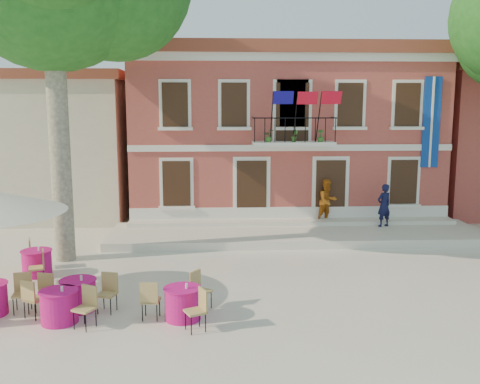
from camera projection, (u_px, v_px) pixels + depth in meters
name	position (u px, v px, depth m)	size (l,w,h in m)	color
ground	(252.00, 275.00, 15.82)	(90.00, 90.00, 0.00)	beige
main_building	(280.00, 131.00, 25.16)	(13.50, 9.59, 7.50)	#A73C40
neighbor_west	(39.00, 142.00, 25.69)	(9.40, 9.40, 6.40)	beige
terrace	(296.00, 234.00, 20.23)	(14.00, 3.40, 0.30)	silver
pedestrian_navy	(384.00, 205.00, 20.73)	(0.61, 0.40, 1.67)	#0F1233
pedestrian_orange	(327.00, 201.00, 21.41)	(0.86, 0.67, 1.76)	#C66517
cafe_table_1	(183.00, 302.00, 12.51)	(1.69, 1.87, 0.95)	#CB136A
cafe_table_2	(59.00, 305.00, 12.32)	(1.89, 1.27, 0.95)	#CB136A
cafe_table_3	(37.00, 262.00, 15.73)	(0.98, 1.96, 0.95)	#CB136A
cafe_table_4	(78.00, 293.00, 13.08)	(1.96, 0.90, 0.95)	#CB136A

